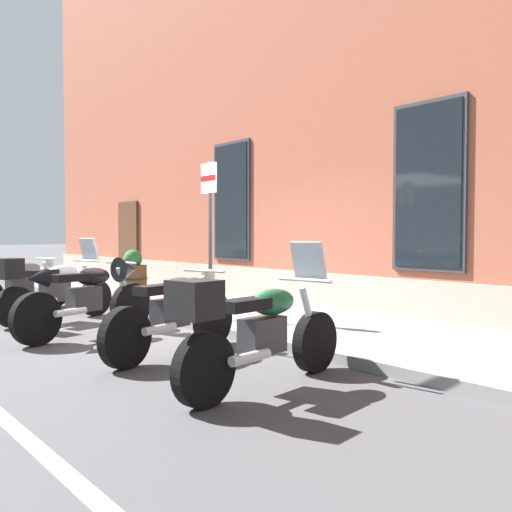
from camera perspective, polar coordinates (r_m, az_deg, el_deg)
The scene contains 10 objects.
ground_plane at distance 8.42m, azimuth -8.00°, elevation -7.25°, with size 140.00×140.00×0.00m, color #424244.
sidewalk at distance 9.23m, azimuth -0.41°, elevation -5.99°, with size 29.97×2.85×0.13m, color slate.
brick_pub_facade at distance 12.67m, azimuth 14.73°, elevation 19.35°, with size 23.97×5.33×10.27m.
motorcycle_grey_naked at distance 10.87m, azimuth -22.85°, elevation -2.74°, with size 0.77×1.92×0.95m.
motorcycle_silver_touring at distance 9.25m, azimuth -20.35°, elevation -3.06°, with size 0.92×2.05×1.33m.
motorcycle_black_sport at distance 7.86m, azimuth -16.52°, elevation -3.78°, with size 0.78×2.16×1.06m.
motorcycle_black_naked at distance 6.39m, azimuth -8.39°, elevation -5.92°, with size 0.81×2.05×0.96m.
motorcycle_green_touring at distance 4.92m, azimuth 0.12°, elevation -7.54°, with size 0.74×2.13×1.32m.
parking_sign at distance 8.23m, azimuth -4.80°, elevation 4.02°, with size 0.36×0.07×2.34m.
barrel_planter at distance 12.42m, azimuth -12.55°, elevation -1.83°, with size 0.63×0.63×0.92m.
Camera 1 is at (7.06, -4.37, 1.39)m, focal length 38.83 mm.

